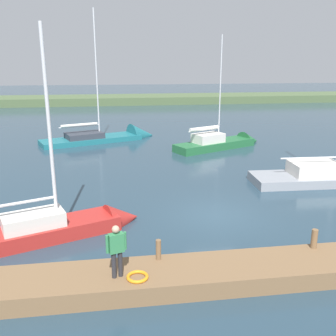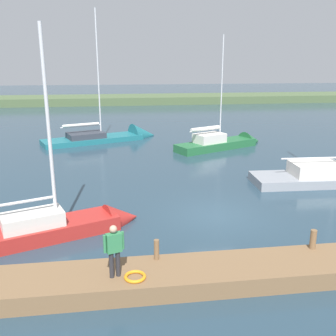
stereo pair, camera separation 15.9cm
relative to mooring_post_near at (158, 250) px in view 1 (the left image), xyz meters
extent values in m
plane|color=#263D4C|center=(-3.23, -4.63, -0.93)|extent=(200.00, 200.00, 0.00)
cube|color=#4C603D|center=(-3.23, -53.06, -0.93)|extent=(180.00, 8.00, 2.40)
cube|color=brown|center=(-3.23, 0.66, -0.64)|extent=(21.56, 1.89, 0.59)
cylinder|color=brown|center=(0.00, 0.00, 0.00)|extent=(0.17, 0.17, 0.68)
cylinder|color=brown|center=(-5.39, 0.00, 0.00)|extent=(0.21, 0.21, 0.68)
torus|color=orange|center=(0.75, 1.04, -0.29)|extent=(0.66, 0.66, 0.10)
cube|color=#236638|center=(-6.71, -17.91, -0.82)|extent=(7.14, 4.66, 0.97)
cone|color=#236638|center=(-10.30, -19.59, -0.82)|extent=(2.30, 2.39, 1.85)
cube|color=silver|center=(-6.07, -17.61, 0.02)|extent=(2.76, 2.36, 0.70)
cylinder|color=silver|center=(-7.05, -18.07, 3.73)|extent=(0.09, 0.09, 8.11)
cylinder|color=silver|center=(-5.68, -17.43, 0.69)|extent=(2.76, 1.34, 0.07)
cylinder|color=silver|center=(-5.68, -17.43, 0.81)|extent=(2.58, 1.41, 0.29)
cube|color=#B22823|center=(4.02, -3.34, -0.81)|extent=(5.81, 3.48, 0.95)
cone|color=#B22823|center=(1.03, -4.49, -0.81)|extent=(1.86, 1.95, 1.55)
cube|color=silver|center=(4.50, -3.15, -0.05)|extent=(2.57, 1.95, 0.57)
cylinder|color=silver|center=(3.66, -3.48, 3.44)|extent=(0.14, 0.14, 7.55)
cylinder|color=silver|center=(4.88, -3.00, 0.74)|extent=(2.49, 1.05, 0.11)
cube|color=#1E6B75|center=(3.23, -21.91, -0.86)|extent=(8.85, 5.35, 0.71)
cone|color=#1E6B75|center=(-1.33, -23.66, -0.86)|extent=(2.92, 3.06, 2.44)
cube|color=#333842|center=(3.79, -21.69, -0.27)|extent=(3.56, 2.99, 0.47)
cylinder|color=silver|center=(2.52, -22.18, 4.74)|extent=(0.12, 0.12, 10.50)
cylinder|color=silver|center=(4.14, -21.56, 0.53)|extent=(3.28, 1.34, 0.09)
cylinder|color=silver|center=(4.14, -21.56, 0.65)|extent=(3.01, 1.35, 0.24)
cube|color=gray|center=(-10.68, -8.42, -0.88)|extent=(8.46, 2.73, 0.91)
cube|color=silver|center=(-10.08, -8.45, -0.07)|extent=(2.85, 1.95, 0.71)
cylinder|color=silver|center=(-9.65, -8.46, 0.57)|extent=(3.37, 0.22, 0.09)
cylinder|color=#28282D|center=(1.24, 0.83, 0.07)|extent=(0.14, 0.14, 0.82)
cylinder|color=#28282D|center=(1.43, 0.89, 0.07)|extent=(0.14, 0.14, 0.82)
cube|color=#337F4C|center=(1.34, 0.86, 0.77)|extent=(0.49, 0.35, 0.58)
sphere|color=tan|center=(1.34, 0.86, 1.20)|extent=(0.22, 0.22, 0.22)
cylinder|color=#337F4C|center=(1.08, 0.77, 0.79)|extent=(0.09, 0.09, 0.55)
cylinder|color=#337F4C|center=(1.60, 0.94, 0.79)|extent=(0.09, 0.09, 0.55)
camera|label=1|loc=(1.28, 10.98, 5.88)|focal=40.49mm
camera|label=2|loc=(1.13, 11.00, 5.88)|focal=40.49mm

